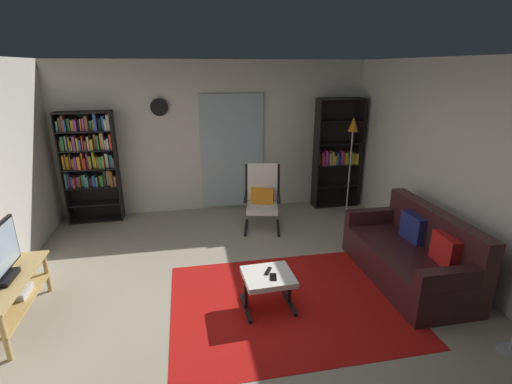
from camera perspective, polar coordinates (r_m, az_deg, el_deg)
The scene contains 15 objects.
ground_plane at distance 4.38m, azimuth -2.11°, elevation -15.80°, with size 7.02×7.02×0.00m, color #A49985.
wall_back at distance 6.60m, azimuth -6.20°, elevation 8.32°, with size 5.60×0.06×2.60m, color silver.
wall_right at distance 4.96m, azimuth 30.26°, elevation 2.35°, with size 0.06×6.00×2.60m, color silver.
glass_door_panel at distance 6.61m, azimuth -3.62°, elevation 6.20°, with size 1.10×0.01×2.00m, color silver.
area_rug at distance 4.30m, azimuth 4.99°, elevation -16.56°, with size 2.56×1.99×0.01m, color red.
tv_stand at distance 4.57m, azimuth -33.85°, elevation -12.90°, with size 0.46×1.19×0.50m.
bookshelf_near_tv at distance 6.60m, azimuth -24.22°, elevation 4.63°, with size 0.85×0.30×1.82m.
bookshelf_near_sofa at distance 6.93m, azimuth 12.26°, elevation 5.67°, with size 0.82×0.30×1.97m.
leather_sofa at distance 4.93m, azimuth 22.85°, elevation -8.99°, with size 0.85×1.77×0.87m.
lounge_armchair at distance 5.90m, azimuth 0.98°, elevation -0.51°, with size 0.69×0.75×1.02m.
ottoman at distance 4.04m, azimuth 1.89°, elevation -13.40°, with size 0.54×0.50×0.41m.
tv_remote at distance 4.04m, azimuth 1.89°, elevation -12.04°, with size 0.04×0.14×0.02m, color black.
cell_phone at distance 3.95m, azimuth 2.68°, elevation -12.93°, with size 0.07×0.14×0.01m, color black.
floor_lamp_by_shelf at distance 6.44m, azimuth 14.58°, elevation 7.75°, with size 0.22×0.22×1.70m.
wall_clock at distance 6.44m, azimuth -14.67°, elevation 12.52°, with size 0.29×0.03×0.29m.
Camera 1 is at (-0.53, -3.57, 2.48)m, focal length 25.98 mm.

